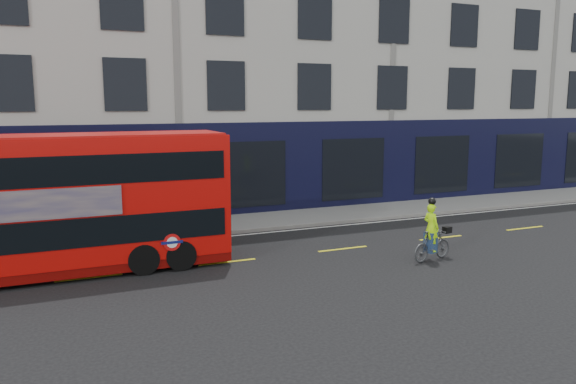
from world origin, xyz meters
TOP-DOWN VIEW (x-y plane):
  - ground at (0.00, 0.00)m, footprint 120.00×120.00m
  - pavement at (0.00, 6.50)m, footprint 60.00×3.00m
  - kerb at (0.00, 5.00)m, footprint 60.00×0.12m
  - building_terrace at (0.00, 12.94)m, footprint 50.00×10.07m
  - road_edge_line at (0.00, 4.70)m, footprint 58.00×0.10m
  - lane_dashes at (0.00, 1.50)m, footprint 58.00×0.12m
  - bus at (-4.81, 2.20)m, footprint 9.84×2.36m
  - cyclist at (5.86, -0.78)m, footprint 1.65×0.78m

SIDE VIEW (x-z plane):
  - ground at x=0.00m, z-range 0.00..0.00m
  - road_edge_line at x=0.00m, z-range 0.00..0.01m
  - lane_dashes at x=0.00m, z-range 0.00..0.01m
  - pavement at x=0.00m, z-range 0.00..0.12m
  - kerb at x=0.00m, z-range 0.00..0.13m
  - cyclist at x=5.86m, z-range -0.33..1.65m
  - bus at x=-4.81m, z-range 0.05..4.00m
  - building_terrace at x=0.00m, z-range -0.01..14.99m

